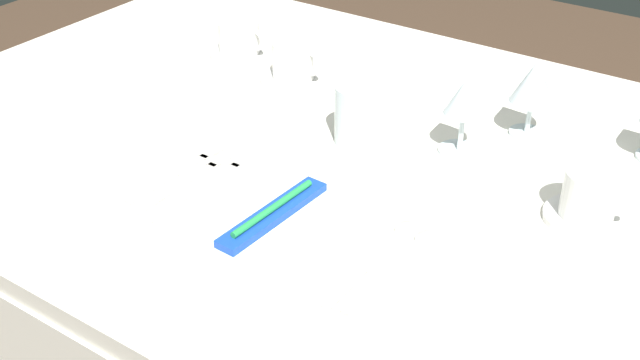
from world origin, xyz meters
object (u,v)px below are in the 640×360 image
(dinner_plate, at_px, (274,223))
(wine_glass_left, at_px, (464,102))
(toothbrush_package, at_px, (273,213))
(spoon_dessert, at_px, (402,260))
(coffee_cup_far, at_px, (240,37))
(fork_outer, at_px, (207,184))
(fork_inner, at_px, (188,181))
(spoon_soup, at_px, (382,251))
(coffee_cup_right, at_px, (591,195))
(wine_glass_far, at_px, (534,85))
(coffee_cup_left, at_px, (294,61))
(drink_tumbler, at_px, (356,118))
(fork_salad, at_px, (180,172))

(dinner_plate, height_order, wine_glass_left, wine_glass_left)
(toothbrush_package, relative_size, spoon_dessert, 0.95)
(toothbrush_package, xyz_separation_m, coffee_cup_far, (-0.44, 0.46, 0.02))
(fork_outer, distance_m, wine_glass_left, 0.44)
(fork_inner, height_order, coffee_cup_far, coffee_cup_far)
(dinner_plate, relative_size, spoon_soup, 1.14)
(spoon_soup, relative_size, coffee_cup_far, 2.10)
(coffee_cup_right, bearing_deg, fork_outer, -155.41)
(dinner_plate, bearing_deg, toothbrush_package, 0.00)
(dinner_plate, distance_m, coffee_cup_far, 0.64)
(fork_outer, relative_size, wine_glass_far, 1.64)
(spoon_dessert, bearing_deg, coffee_cup_left, 140.24)
(spoon_soup, relative_size, wine_glass_far, 1.65)
(wine_glass_far, distance_m, drink_tumbler, 0.31)
(coffee_cup_left, distance_m, coffee_cup_right, 0.65)
(coffee_cup_left, bearing_deg, fork_salad, -82.82)
(fork_outer, height_order, spoon_soup, spoon_soup)
(spoon_soup, bearing_deg, dinner_plate, -167.17)
(dinner_plate, height_order, drink_tumbler, drink_tumbler)
(toothbrush_package, distance_m, coffee_cup_far, 0.63)
(toothbrush_package, distance_m, wine_glass_left, 0.38)
(fork_outer, bearing_deg, toothbrush_package, -11.75)
(dinner_plate, height_order, spoon_dessert, dinner_plate)
(dinner_plate, bearing_deg, fork_salad, 170.76)
(toothbrush_package, height_order, wine_glass_far, wine_glass_far)
(dinner_plate, relative_size, wine_glass_far, 1.89)
(fork_inner, distance_m, fork_salad, 0.03)
(dinner_plate, distance_m, wine_glass_far, 0.52)
(spoon_dessert, relative_size, drink_tumbler, 2.13)
(fork_inner, bearing_deg, coffee_cup_far, 119.54)
(coffee_cup_left, bearing_deg, dinner_plate, -57.60)
(dinner_plate, bearing_deg, wine_glass_far, 67.45)
(dinner_plate, distance_m, toothbrush_package, 0.02)
(toothbrush_package, bearing_deg, spoon_dessert, 10.64)
(fork_outer, distance_m, spoon_dessert, 0.35)
(spoon_soup, relative_size, coffee_cup_right, 2.20)
(coffee_cup_left, bearing_deg, spoon_soup, -41.79)
(fork_salad, relative_size, coffee_cup_far, 1.89)
(toothbrush_package, distance_m, wine_glass_far, 0.52)
(spoon_soup, xyz_separation_m, coffee_cup_far, (-0.60, 0.42, 0.04))
(dinner_plate, relative_size, drink_tumbler, 2.52)
(fork_inner, distance_m, coffee_cup_right, 0.61)
(fork_inner, distance_m, drink_tumbler, 0.31)
(dinner_plate, xyz_separation_m, spoon_dessert, (0.19, 0.04, -0.01))
(spoon_dessert, distance_m, drink_tumbler, 0.34)
(toothbrush_package, height_order, drink_tumbler, drink_tumbler)
(dinner_plate, relative_size, fork_inner, 1.26)
(coffee_cup_right, bearing_deg, drink_tumbler, 178.47)
(wine_glass_left, bearing_deg, dinner_plate, -109.82)
(coffee_cup_left, relative_size, coffee_cup_far, 0.97)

